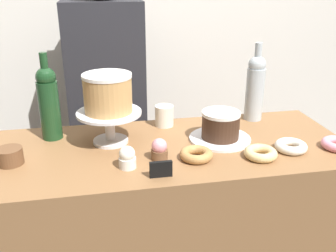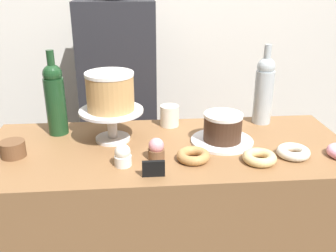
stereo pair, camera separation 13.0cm
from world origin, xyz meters
name	(u,v)px [view 1 (the left image)]	position (x,y,z in m)	size (l,w,h in m)	color
back_wall	(138,16)	(0.00, 0.85, 1.30)	(6.00, 0.05, 2.60)	silver
display_counter	(168,249)	(0.00, 0.00, 0.46)	(1.32, 0.55, 0.93)	brown
cake_stand_pedestal	(110,121)	(-0.20, 0.08, 1.01)	(0.23, 0.23, 0.12)	silver
white_layer_cake	(108,93)	(-0.20, 0.08, 1.12)	(0.17, 0.17, 0.14)	tan
silver_serving_platter	(220,139)	(0.20, 0.02, 0.93)	(0.23, 0.23, 0.01)	white
chocolate_round_cake	(221,125)	(0.20, 0.02, 0.99)	(0.14, 0.14, 0.10)	#3D2619
wine_bottle_green	(49,102)	(-0.42, 0.16, 1.07)	(0.08, 0.08, 0.33)	#193D1E
wine_bottle_clear	(255,86)	(0.41, 0.21, 1.07)	(0.08, 0.08, 0.33)	#B2BCC1
cupcake_strawberry	(159,150)	(-0.05, -0.09, 0.96)	(0.06, 0.06, 0.07)	brown
cupcake_vanilla	(127,158)	(-0.16, -0.13, 0.96)	(0.06, 0.06, 0.07)	white
donut_sugar	(291,146)	(0.42, -0.11, 0.94)	(0.11, 0.11, 0.03)	silver
donut_glazed	(261,153)	(0.29, -0.15, 0.94)	(0.11, 0.11, 0.03)	#E0C17F
donut_maple	(196,154)	(0.08, -0.11, 0.94)	(0.11, 0.11, 0.03)	#B27F47
cookie_stack	(10,156)	(-0.53, -0.03, 0.95)	(0.08, 0.08, 0.05)	brown
price_sign_chalkboard	(161,169)	(-0.06, -0.21, 0.95)	(0.07, 0.01, 0.05)	black
coffee_cup_ceramic	(164,116)	(0.02, 0.20, 0.97)	(0.08, 0.08, 0.08)	silver
barista_figure	(108,120)	(-0.19, 0.55, 0.84)	(0.36, 0.22, 1.60)	black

